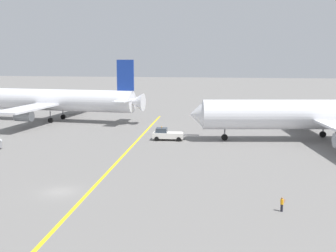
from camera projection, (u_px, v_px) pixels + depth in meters
ground_plane at (60, 192)px, 53.70m from camera, size 600.00×600.00×0.00m
taxiway_stripe at (108, 172)px, 62.95m from camera, size 6.29×119.88×0.01m
airliner_at_gate_left at (46, 100)px, 112.54m from camera, size 54.81×44.04×16.12m
airliner_being_pushed at (316, 115)px, 85.70m from camera, size 50.52×47.92×16.80m
pushback_tug at (167, 134)px, 86.89m from camera, size 9.47×3.30×2.79m
ground_crew_wing_walker_right at (282, 204)px, 46.79m from camera, size 0.50×0.36×1.65m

